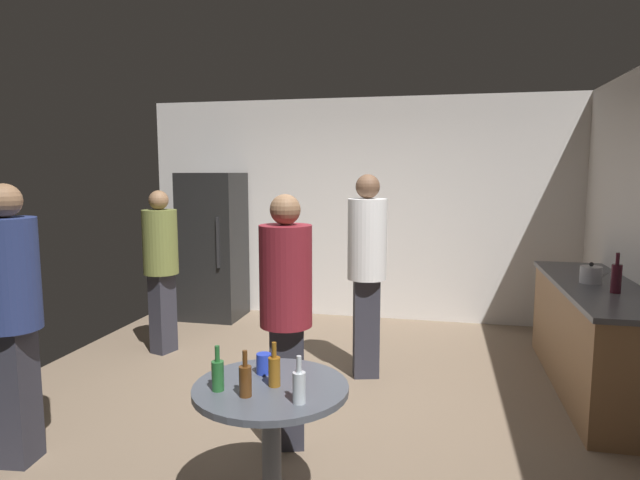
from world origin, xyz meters
TOP-DOWN VIEW (x-y plane):
  - ground_plane at (0.00, 0.00)m, footprint 5.20×5.20m
  - wall_back at (0.00, 2.63)m, footprint 5.32×0.06m
  - refrigerator at (-1.73, 2.20)m, footprint 0.70×0.68m
  - kitchen_counter at (2.28, 0.76)m, footprint 0.64×2.22m
  - kettle at (2.23, 0.80)m, footprint 0.24×0.17m
  - wine_bottle_on_counter at (2.32, 0.45)m, footprint 0.08×0.08m
  - foreground_table at (0.17, -1.44)m, footprint 0.80×0.80m
  - beer_bottle_amber at (0.20, -1.44)m, footprint 0.06×0.06m
  - beer_bottle_brown at (0.10, -1.59)m, footprint 0.06×0.06m
  - beer_bottle_green at (-0.06, -1.56)m, footprint 0.06×0.06m
  - beer_bottle_clear at (0.37, -1.61)m, footprint 0.06×0.06m
  - plastic_cup_blue at (0.09, -1.29)m, footprint 0.08×0.08m
  - person_in_maroon_shirt at (0.04, -0.69)m, footprint 0.43×0.43m
  - person_in_navy_shirt at (-1.53, -1.24)m, footprint 0.38×0.38m
  - person_in_white_shirt at (0.39, 0.65)m, footprint 0.42×0.42m
  - person_in_olive_shirt at (-1.70, 0.85)m, footprint 0.42×0.42m

SIDE VIEW (x-z plane):
  - ground_plane at x=0.00m, z-range -0.10..0.00m
  - kitchen_counter at x=2.28m, z-range 0.00..0.90m
  - foreground_table at x=0.17m, z-range 0.26..1.00m
  - plastic_cup_blue at x=0.09m, z-range 0.73..0.85m
  - beer_bottle_amber at x=0.20m, z-range 0.70..0.93m
  - beer_bottle_brown at x=0.10m, z-range 0.70..0.93m
  - beer_bottle_green at x=-0.06m, z-range 0.70..0.93m
  - beer_bottle_clear at x=0.37m, z-range 0.70..0.93m
  - refrigerator at x=-1.73m, z-range 0.00..1.80m
  - person_in_olive_shirt at x=-1.70m, z-range 0.14..1.77m
  - kettle at x=2.23m, z-range 0.88..1.06m
  - person_in_maroon_shirt at x=0.04m, z-range 0.14..1.82m
  - wine_bottle_on_counter at x=2.32m, z-range 0.86..1.17m
  - person_in_navy_shirt at x=-1.53m, z-range 0.15..1.90m
  - person_in_white_shirt at x=0.39m, z-range 0.16..1.95m
  - wall_back at x=0.00m, z-range 0.00..2.70m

